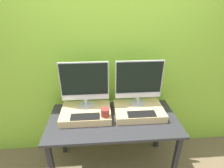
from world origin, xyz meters
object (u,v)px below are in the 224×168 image
at_px(mug, 105,113).
at_px(monitor_left, 85,83).
at_px(keyboard_right, 142,114).
at_px(keyboard_left, 85,117).
at_px(monitor_right, 139,82).

bearing_deg(mug, monitor_left, 133.06).
bearing_deg(keyboard_right, monitor_left, 159.42).
bearing_deg(monitor_left, keyboard_right, -20.58).
bearing_deg(keyboard_left, monitor_left, 90.00).
bearing_deg(monitor_left, mug, -46.94).
xyz_separation_m(monitor_left, mug, (0.22, -0.23, -0.25)).
distance_m(mug, monitor_right, 0.53).
relative_size(monitor_left, monitor_right, 1.00).
xyz_separation_m(monitor_left, keyboard_left, (0.00, -0.23, -0.29)).
height_order(mug, keyboard_right, mug).
bearing_deg(mug, keyboard_right, 0.00).
bearing_deg(mug, keyboard_left, 180.00).
distance_m(monitor_right, keyboard_right, 0.37).
xyz_separation_m(monitor_right, keyboard_right, (-0.00, -0.23, -0.29)).
relative_size(keyboard_left, monitor_right, 0.57).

